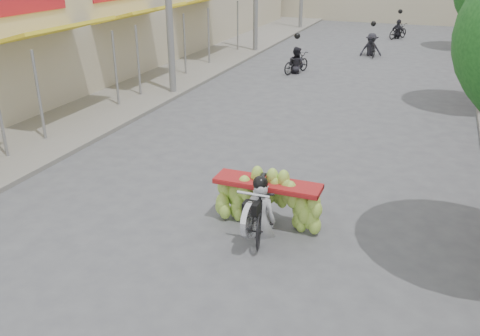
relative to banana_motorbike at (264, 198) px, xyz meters
name	(u,v)px	position (x,y,z in m)	size (l,w,h in m)	color
sidewalk_left	(173,72)	(-7.90, 11.17, -0.62)	(4.00, 60.00, 0.12)	slate
banana_motorbike	(264,198)	(0.00, 0.00, 0.00)	(2.20, 1.95, 2.02)	black
bg_motorbike_a	(296,56)	(-3.02, 13.24, 0.07)	(1.09, 1.67, 1.95)	black
bg_motorbike_b	(372,39)	(-0.54, 18.31, 0.15)	(1.18, 1.87, 1.95)	black
bg_motorbike_c	(399,25)	(0.20, 24.36, 0.12)	(1.25, 1.66, 1.95)	black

